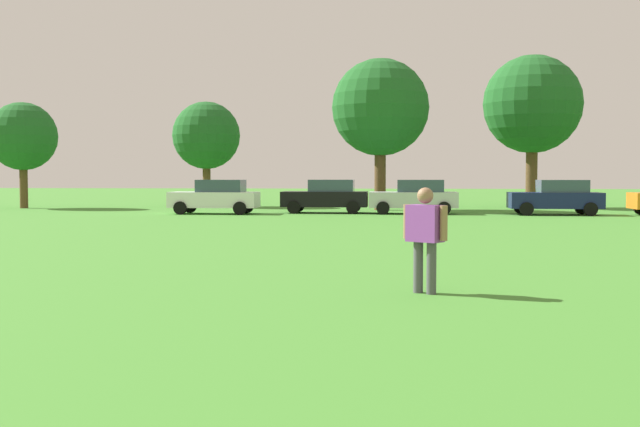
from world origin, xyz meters
name	(u,v)px	position (x,y,z in m)	size (l,w,h in m)	color
ground_plane	(282,226)	(0.00, 30.00, 0.00)	(160.00, 160.00, 0.00)	#42842D
adult_bystander	(425,231)	(4.73, 13.80, 1.02)	(0.69, 0.58, 1.72)	#4C4C51
parked_car_white_0	(216,196)	(-4.56, 38.78, 0.86)	(4.30, 2.02, 1.68)	white
parked_car_black_1	(326,196)	(0.78, 40.18, 0.86)	(4.30, 2.02, 1.68)	black
parked_car_silver_2	(415,196)	(5.19, 39.70, 0.86)	(4.30, 2.02, 1.68)	silver
parked_car_navy_3	(557,197)	(11.93, 39.34, 0.86)	(4.30, 2.02, 1.68)	#141E4C
tree_far_left	(23,137)	(-17.11, 44.14, 4.11)	(3.91, 3.91, 6.09)	brown
tree_left	(206,136)	(-7.13, 47.30, 4.27)	(4.06, 4.06, 6.33)	brown
tree_center_left	(380,108)	(3.40, 43.74, 5.56)	(5.28, 5.28, 8.23)	brown
tree_center_right	(532,105)	(12.11, 47.41, 5.98)	(5.68, 5.68, 8.85)	brown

